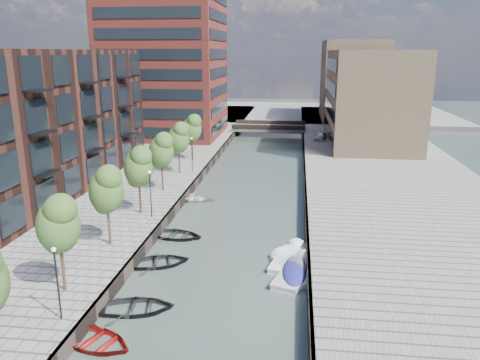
% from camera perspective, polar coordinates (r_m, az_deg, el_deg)
% --- Properties ---
extents(water, '(300.00, 300.00, 0.00)m').
position_cam_1_polar(water, '(55.08, 1.53, -0.20)').
color(water, '#38473F').
rests_on(water, ground).
extents(quay_right, '(20.00, 140.00, 1.00)m').
position_cam_1_polar(quay_right, '(55.82, 18.11, -0.23)').
color(quay_right, gray).
rests_on(quay_right, ground).
extents(quay_wall_left, '(0.25, 140.00, 1.00)m').
position_cam_1_polar(quay_wall_left, '(55.83, -4.71, 0.50)').
color(quay_wall_left, '#332823').
rests_on(quay_wall_left, ground).
extents(quay_wall_right, '(0.25, 140.00, 1.00)m').
position_cam_1_polar(quay_wall_right, '(54.73, 7.90, 0.10)').
color(quay_wall_right, '#332823').
rests_on(quay_wall_right, ground).
extents(far_closure, '(80.00, 40.00, 1.00)m').
position_cam_1_polar(far_closure, '(113.83, 4.46, 8.13)').
color(far_closure, gray).
rests_on(far_closure, ground).
extents(apartment_block, '(8.00, 38.00, 14.00)m').
position_cam_1_polar(apartment_block, '(50.04, -23.21, 6.35)').
color(apartment_block, black).
rests_on(apartment_block, quay_left).
extents(tower, '(18.00, 18.00, 30.00)m').
position_cam_1_polar(tower, '(80.88, -9.16, 16.06)').
color(tower, maroon).
rests_on(tower, quay_left).
extents(tan_block_near, '(12.00, 25.00, 14.00)m').
position_cam_1_polar(tan_block_near, '(75.93, 15.52, 9.71)').
color(tan_block_near, '#9F8261').
rests_on(tan_block_near, quay_right).
extents(tan_block_far, '(12.00, 20.00, 16.00)m').
position_cam_1_polar(tan_block_far, '(101.59, 13.48, 11.71)').
color(tan_block_far, '#9F8261').
rests_on(tan_block_far, quay_right).
extents(bridge, '(13.00, 6.00, 1.30)m').
position_cam_1_polar(bridge, '(86.02, 3.59, 6.40)').
color(bridge, gray).
rests_on(bridge, ground).
extents(tree_1, '(2.50, 2.50, 5.95)m').
position_cam_1_polar(tree_1, '(28.97, -21.31, -4.82)').
color(tree_1, '#382619').
rests_on(tree_1, quay_left).
extents(tree_2, '(2.50, 2.50, 5.95)m').
position_cam_1_polar(tree_2, '(34.95, -16.01, -0.97)').
color(tree_2, '#382619').
rests_on(tree_2, quay_left).
extents(tree_3, '(2.50, 2.50, 5.95)m').
position_cam_1_polar(tree_3, '(41.26, -12.31, 1.74)').
color(tree_3, '#382619').
rests_on(tree_3, quay_left).
extents(tree_4, '(2.50, 2.50, 5.95)m').
position_cam_1_polar(tree_4, '(47.76, -9.59, 3.72)').
color(tree_4, '#382619').
rests_on(tree_4, quay_left).
extents(tree_5, '(2.50, 2.50, 5.95)m').
position_cam_1_polar(tree_5, '(54.38, -7.52, 5.21)').
color(tree_5, '#382619').
rests_on(tree_5, quay_left).
extents(tree_6, '(2.50, 2.50, 5.95)m').
position_cam_1_polar(tree_6, '(61.09, -5.90, 6.38)').
color(tree_6, '#382619').
rests_on(tree_6, quay_left).
extents(lamp_0, '(0.24, 0.24, 4.12)m').
position_cam_1_polar(lamp_0, '(26.63, -21.45, -10.82)').
color(lamp_0, black).
rests_on(lamp_0, quay_left).
extents(lamp_1, '(0.24, 0.24, 4.12)m').
position_cam_1_polar(lamp_1, '(40.39, -10.88, -1.11)').
color(lamp_1, black).
rests_on(lamp_1, quay_left).
extents(lamp_2, '(0.24, 0.24, 4.12)m').
position_cam_1_polar(lamp_2, '(55.37, -5.90, 3.55)').
color(lamp_2, black).
rests_on(lamp_2, quay_left).
extents(sloop_0, '(5.09, 4.08, 0.94)m').
position_cam_1_polar(sloop_0, '(29.31, -12.50, -15.32)').
color(sloop_0, black).
rests_on(sloop_0, ground).
extents(sloop_1, '(5.25, 4.50, 0.92)m').
position_cam_1_polar(sloop_1, '(34.61, -9.83, -10.16)').
color(sloop_1, black).
rests_on(sloop_1, ground).
extents(sloop_2, '(5.22, 4.43, 0.92)m').
position_cam_1_polar(sloop_2, '(26.99, -17.23, -18.62)').
color(sloop_2, maroon).
rests_on(sloop_2, ground).
extents(sloop_3, '(4.98, 3.89, 0.94)m').
position_cam_1_polar(sloop_3, '(48.33, -5.67, -2.51)').
color(sloop_3, silver).
rests_on(sloop_3, ground).
extents(sloop_4, '(4.89, 3.80, 0.93)m').
position_cam_1_polar(sloop_4, '(39.13, -7.81, -6.97)').
color(sloop_4, black).
rests_on(sloop_4, ground).
extents(motorboat_2, '(2.80, 5.17, 1.64)m').
position_cam_1_polar(motorboat_2, '(35.14, 6.09, -9.43)').
color(motorboat_2, white).
rests_on(motorboat_2, ground).
extents(motorboat_3, '(3.22, 5.45, 1.72)m').
position_cam_1_polar(motorboat_3, '(32.86, 6.89, -11.08)').
color(motorboat_3, silver).
rests_on(motorboat_3, ground).
extents(motorboat_4, '(3.62, 5.21, 1.65)m').
position_cam_1_polar(motorboat_4, '(33.37, 6.45, -10.65)').
color(motorboat_4, silver).
rests_on(motorboat_4, ground).
extents(car, '(2.44, 3.91, 1.24)m').
position_cam_1_polar(car, '(77.03, 9.81, 5.32)').
color(car, silver).
rests_on(car, quay_right).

